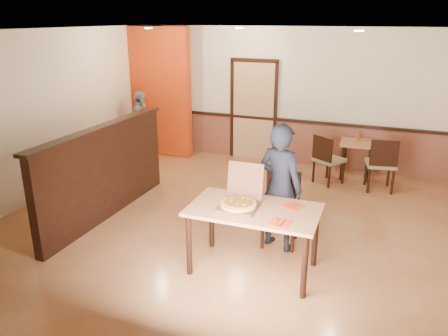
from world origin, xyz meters
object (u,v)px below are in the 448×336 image
at_px(passerby, 141,126).
at_px(side_chair_left, 327,158).
at_px(main_table, 254,217).
at_px(pizza_box, 240,201).
at_px(side_table, 358,151).
at_px(side_chair_right, 381,162).
at_px(diner_chair, 281,205).
at_px(condiment, 358,137).
at_px(diner, 280,187).

bearing_deg(passerby, side_chair_left, -106.21).
bearing_deg(side_chair_left, main_table, 116.41).
height_order(main_table, pizza_box, pizza_box).
relative_size(side_chair_left, side_table, 1.33).
xyz_separation_m(side_chair_left, side_table, (0.49, 0.61, 0.02)).
relative_size(side_chair_right, side_table, 1.41).
xyz_separation_m(diner_chair, condiment, (0.69, 3.15, 0.24)).
distance_m(side_chair_right, pizza_box, 3.64).
distance_m(diner_chair, condiment, 3.24).
distance_m(side_table, passerby, 4.50).
relative_size(diner_chair, pizza_box, 1.83).
height_order(side_chair_left, pizza_box, pizza_box).
distance_m(diner, pizza_box, 0.76).
bearing_deg(condiment, diner, -101.70).
height_order(diner_chair, side_table, diner_chair).
height_order(side_chair_right, diner, diner).
relative_size(main_table, condiment, 10.14).
bearing_deg(condiment, diner_chair, -102.42).
xyz_separation_m(pizza_box, condiment, (1.00, 4.00, -0.11)).
bearing_deg(pizza_box, diner_chair, 68.27).
bearing_deg(side_chair_right, main_table, 56.67).
bearing_deg(condiment, main_table, -101.62).
bearing_deg(diner_chair, pizza_box, -116.34).
xyz_separation_m(diner, passerby, (-3.75, 2.62, -0.10)).
bearing_deg(side_chair_right, side_chair_left, -12.51).
distance_m(main_table, diner_chair, 0.87).
bearing_deg(side_table, side_chair_left, -128.69).
height_order(side_table, passerby, passerby).
bearing_deg(pizza_box, diner, 63.64).
bearing_deg(diner_chair, passerby, 140.19).
relative_size(pizza_box, condiment, 3.51).
bearing_deg(passerby, side_chair_right, -106.38).
xyz_separation_m(main_table, passerby, (-3.61, 3.31, 0.04)).
bearing_deg(condiment, passerby, -171.21).
height_order(main_table, diner_chair, diner_chair).
height_order(diner, passerby, diner).
bearing_deg(main_table, side_table, 76.74).
height_order(side_chair_left, side_chair_right, side_chair_right).
bearing_deg(diner, side_chair_left, -77.32).
height_order(main_table, passerby, passerby).
distance_m(side_chair_left, pizza_box, 3.38).
bearing_deg(side_chair_left, condiment, -91.75).
height_order(side_chair_right, side_table, side_chair_right).
relative_size(side_chair_left, pizza_box, 1.73).
relative_size(diner_chair, side_chair_right, 1.00).
distance_m(diner, passerby, 4.57).
bearing_deg(side_chair_left, side_chair_right, -148.28).
bearing_deg(passerby, condiment, -97.45).
xyz_separation_m(side_table, pizza_box, (-1.02, -3.92, 0.36)).
relative_size(side_chair_right, condiment, 6.43).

